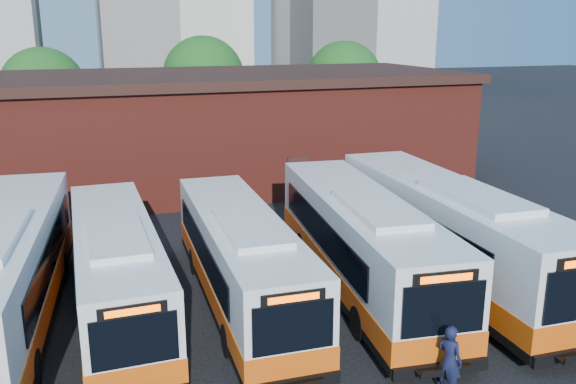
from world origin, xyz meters
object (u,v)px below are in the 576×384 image
object	(u,v)px
bus_west	(117,272)
transit_worker	(449,360)
bus_midwest	(241,262)
bus_east	(448,235)
bus_farwest	(2,279)
bus_mideast	(361,246)

from	to	relation	value
bus_west	transit_worker	xyz separation A→B (m)	(7.49, -7.21, -0.50)
bus_midwest	bus_east	world-z (taller)	bus_east
bus_farwest	bus_west	distance (m)	3.30
bus_west	bus_mideast	xyz separation A→B (m)	(8.15, -0.66, 0.16)
bus_east	bus_midwest	bearing A→B (deg)	179.01
bus_midwest	bus_mideast	world-z (taller)	bus_mideast
bus_west	bus_east	xyz separation A→B (m)	(11.50, -0.88, 0.24)
bus_farwest	bus_mideast	bearing A→B (deg)	1.46
bus_east	transit_worker	distance (m)	7.53
bus_east	transit_worker	xyz separation A→B (m)	(-4.01, -6.33, -0.74)
bus_west	bus_midwest	bearing A→B (deg)	-8.52
bus_west	bus_east	distance (m)	11.53
bus_midwest	bus_west	bearing A→B (deg)	174.09
bus_farwest	bus_mideast	world-z (taller)	bus_farwest
bus_midwest	bus_east	size ratio (longest dim) A/B	0.87
bus_mideast	bus_east	xyz separation A→B (m)	(3.35, -0.22, 0.08)
bus_midwest	bus_mideast	bearing A→B (deg)	-0.22
transit_worker	bus_midwest	bearing A→B (deg)	3.19
bus_east	bus_farwest	bearing A→B (deg)	178.35
bus_west	bus_midwest	distance (m)	3.95
bus_mideast	bus_midwest	bearing A→B (deg)	-175.94
bus_farwest	bus_east	size ratio (longest dim) A/B	0.99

